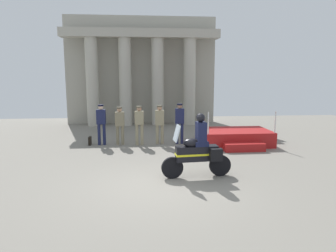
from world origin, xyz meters
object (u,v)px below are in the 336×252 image
(officer_in_row_3, at_px, (160,121))
(motorcycle_with_rider, at_px, (199,151))
(officer_in_row_2, at_px, (139,122))
(officer_in_row_0, at_px, (101,121))
(briefcase_on_ground, at_px, (90,141))
(officer_in_row_4, at_px, (180,120))
(reviewing_stand, at_px, (235,138))
(officer_in_row_1, at_px, (120,123))

(officer_in_row_3, bearing_deg, motorcycle_with_rider, 103.83)
(officer_in_row_2, xyz_separation_m, motorcycle_with_rider, (1.75, -4.43, -0.20))
(officer_in_row_0, height_order, briefcase_on_ground, officer_in_row_0)
(officer_in_row_2, xyz_separation_m, briefcase_on_ground, (-2.14, 0.19, -0.82))
(officer_in_row_3, distance_m, officer_in_row_4, 0.87)
(reviewing_stand, relative_size, officer_in_row_3, 1.73)
(officer_in_row_1, relative_size, officer_in_row_4, 0.93)
(officer_in_row_4, height_order, briefcase_on_ground, officer_in_row_4)
(officer_in_row_1, height_order, officer_in_row_3, officer_in_row_3)
(officer_in_row_0, xyz_separation_m, motorcycle_with_rider, (3.38, -4.57, -0.24))
(reviewing_stand, distance_m, officer_in_row_3, 3.36)
(officer_in_row_4, xyz_separation_m, motorcycle_with_rider, (-0.01, -4.50, -0.25))
(officer_in_row_1, bearing_deg, officer_in_row_0, 1.08)
(reviewing_stand, bearing_deg, officer_in_row_2, 175.19)
(reviewing_stand, height_order, officer_in_row_0, officer_in_row_0)
(officer_in_row_1, distance_m, officer_in_row_4, 2.59)
(officer_in_row_0, bearing_deg, officer_in_row_1, -178.92)
(officer_in_row_0, bearing_deg, reviewing_stand, 178.15)
(officer_in_row_4, distance_m, motorcycle_with_rider, 4.51)
(reviewing_stand, bearing_deg, officer_in_row_4, 170.00)
(motorcycle_with_rider, bearing_deg, reviewing_stand, -125.29)
(officer_in_row_0, height_order, officer_in_row_1, officer_in_row_0)
(officer_in_row_0, distance_m, motorcycle_with_rider, 5.69)
(officer_in_row_2, xyz_separation_m, officer_in_row_3, (0.89, 0.11, 0.01))
(officer_in_row_1, xyz_separation_m, officer_in_row_2, (0.84, -0.12, 0.03))
(officer_in_row_4, bearing_deg, officer_in_row_0, 1.80)
(motorcycle_with_rider, relative_size, briefcase_on_ground, 5.81)
(reviewing_stand, xyz_separation_m, officer_in_row_2, (-4.14, 0.35, 0.69))
(reviewing_stand, xyz_separation_m, motorcycle_with_rider, (-2.39, -4.08, 0.48))
(officer_in_row_0, bearing_deg, briefcase_on_ground, -1.71)
(officer_in_row_2, distance_m, motorcycle_with_rider, 4.76)
(officer_in_row_2, bearing_deg, motorcycle_with_rider, 114.61)
(officer_in_row_4, bearing_deg, reviewing_stand, 173.06)
(officer_in_row_2, bearing_deg, officer_in_row_1, -5.05)
(reviewing_stand, height_order, motorcycle_with_rider, motorcycle_with_rider)
(briefcase_on_ground, bearing_deg, officer_in_row_0, -4.77)
(reviewing_stand, distance_m, briefcase_on_ground, 6.31)
(motorcycle_with_rider, xyz_separation_m, briefcase_on_ground, (-3.89, 4.62, -0.61))
(officer_in_row_0, relative_size, officer_in_row_4, 0.99)
(reviewing_stand, bearing_deg, officer_in_row_3, 172.00)
(officer_in_row_2, relative_size, briefcase_on_ground, 4.69)
(reviewing_stand, relative_size, officer_in_row_2, 1.75)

